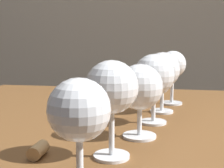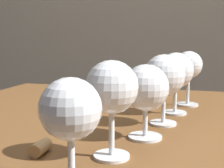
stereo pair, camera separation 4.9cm
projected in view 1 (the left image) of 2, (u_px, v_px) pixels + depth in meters
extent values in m
cube|color=brown|center=(129.00, 127.00, 0.73)|extent=(1.11, 0.92, 0.03)
cylinder|color=white|center=(80.00, 159.00, 0.39)|extent=(0.01, 0.01, 0.07)
sphere|color=white|center=(79.00, 110.00, 0.38)|extent=(0.08, 0.08, 0.08)
ellipsoid|color=#380711|center=(79.00, 112.00, 0.38)|extent=(0.07, 0.07, 0.03)
cylinder|color=white|center=(112.00, 156.00, 0.51)|extent=(0.06, 0.06, 0.00)
cylinder|color=white|center=(112.00, 130.00, 0.50)|extent=(0.01, 0.01, 0.08)
sphere|color=white|center=(112.00, 87.00, 0.49)|extent=(0.08, 0.08, 0.08)
ellipsoid|color=gold|center=(112.00, 90.00, 0.49)|extent=(0.07, 0.07, 0.03)
cylinder|color=white|center=(139.00, 136.00, 0.61)|extent=(0.06, 0.06, 0.00)
cylinder|color=white|center=(140.00, 118.00, 0.60)|extent=(0.01, 0.01, 0.06)
sphere|color=white|center=(140.00, 87.00, 0.59)|extent=(0.09, 0.09, 0.09)
ellipsoid|color=beige|center=(140.00, 87.00, 0.59)|extent=(0.08, 0.08, 0.04)
cylinder|color=white|center=(153.00, 122.00, 0.71)|extent=(0.06, 0.06, 0.00)
cylinder|color=white|center=(154.00, 105.00, 0.70)|extent=(0.01, 0.01, 0.07)
sphere|color=white|center=(154.00, 75.00, 0.69)|extent=(0.09, 0.09, 0.09)
ellipsoid|color=maroon|center=(154.00, 76.00, 0.69)|extent=(0.08, 0.08, 0.04)
cylinder|color=white|center=(162.00, 111.00, 0.81)|extent=(0.06, 0.06, 0.00)
cylinder|color=white|center=(162.00, 96.00, 0.80)|extent=(0.01, 0.01, 0.07)
sphere|color=white|center=(163.00, 70.00, 0.79)|extent=(0.09, 0.09, 0.09)
ellipsoid|color=#470A16|center=(163.00, 71.00, 0.79)|extent=(0.08, 0.08, 0.03)
cylinder|color=white|center=(172.00, 103.00, 0.91)|extent=(0.06, 0.06, 0.00)
cylinder|color=white|center=(172.00, 88.00, 0.90)|extent=(0.01, 0.01, 0.08)
sphere|color=white|center=(173.00, 64.00, 0.89)|extent=(0.07, 0.07, 0.07)
ellipsoid|color=pink|center=(173.00, 65.00, 0.89)|extent=(0.07, 0.07, 0.03)
cylinder|color=tan|center=(38.00, 150.00, 0.51)|extent=(0.02, 0.04, 0.02)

